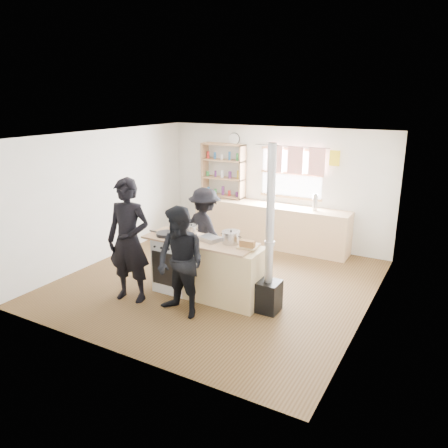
{
  "coord_description": "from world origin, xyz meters",
  "views": [
    {
      "loc": [
        3.52,
        -6.04,
        3.12
      ],
      "look_at": [
        0.19,
        -0.1,
        1.1
      ],
      "focal_mm": 35.0,
      "sensor_mm": 36.0,
      "label": 1
    }
  ],
  "objects_px": {
    "person_near_right": "(181,263)",
    "cooking_island": "(208,269)",
    "bread_board": "(247,245)",
    "skillet_greens": "(166,234)",
    "flue_heater": "(269,270)",
    "stockpot_counter": "(231,237)",
    "stockpot_stove": "(191,230)",
    "person_near_left": "(129,241)",
    "thermos": "(315,202)",
    "person_far": "(205,230)",
    "roast_tray": "(210,238)"
  },
  "relations": [
    {
      "from": "person_near_left",
      "to": "stockpot_stove",
      "type": "bearing_deg",
      "value": 45.49
    },
    {
      "from": "stockpot_stove",
      "to": "person_far",
      "type": "relative_size",
      "value": 0.14
    },
    {
      "from": "thermos",
      "to": "cooking_island",
      "type": "xyz_separation_m",
      "value": [
        -0.83,
        -2.77,
        -0.59
      ]
    },
    {
      "from": "thermos",
      "to": "flue_heater",
      "type": "distance_m",
      "value": 2.8
    },
    {
      "from": "thermos",
      "to": "skillet_greens",
      "type": "height_order",
      "value": "thermos"
    },
    {
      "from": "cooking_island",
      "to": "stockpot_stove",
      "type": "relative_size",
      "value": 9.26
    },
    {
      "from": "person_near_right",
      "to": "cooking_island",
      "type": "bearing_deg",
      "value": 98.96
    },
    {
      "from": "stockpot_counter",
      "to": "flue_heater",
      "type": "distance_m",
      "value": 0.78
    },
    {
      "from": "flue_heater",
      "to": "person_far",
      "type": "relative_size",
      "value": 1.61
    },
    {
      "from": "thermos",
      "to": "stockpot_stove",
      "type": "bearing_deg",
      "value": -115.71
    },
    {
      "from": "thermos",
      "to": "skillet_greens",
      "type": "relative_size",
      "value": 0.94
    },
    {
      "from": "thermos",
      "to": "stockpot_stove",
      "type": "distance_m",
      "value": 2.87
    },
    {
      "from": "cooking_island",
      "to": "flue_heater",
      "type": "relative_size",
      "value": 0.79
    },
    {
      "from": "person_near_left",
      "to": "cooking_island",
      "type": "bearing_deg",
      "value": 23.64
    },
    {
      "from": "bread_board",
      "to": "skillet_greens",
      "type": "bearing_deg",
      "value": -175.99
    },
    {
      "from": "cooking_island",
      "to": "person_far",
      "type": "bearing_deg",
      "value": 123.71
    },
    {
      "from": "cooking_island",
      "to": "roast_tray",
      "type": "xyz_separation_m",
      "value": [
        0.02,
        0.04,
        0.5
      ]
    },
    {
      "from": "bread_board",
      "to": "person_near_right",
      "type": "relative_size",
      "value": 0.18
    },
    {
      "from": "stockpot_stove",
      "to": "bread_board",
      "type": "bearing_deg",
      "value": -8.44
    },
    {
      "from": "cooking_island",
      "to": "stockpot_stove",
      "type": "distance_m",
      "value": 0.71
    },
    {
      "from": "thermos",
      "to": "bread_board",
      "type": "bearing_deg",
      "value": -93.01
    },
    {
      "from": "stockpot_counter",
      "to": "thermos",
      "type": "bearing_deg",
      "value": 80.19
    },
    {
      "from": "bread_board",
      "to": "flue_heater",
      "type": "relative_size",
      "value": 0.12
    },
    {
      "from": "cooking_island",
      "to": "bread_board",
      "type": "distance_m",
      "value": 0.86
    },
    {
      "from": "thermos",
      "to": "roast_tray",
      "type": "bearing_deg",
      "value": -106.44
    },
    {
      "from": "bread_board",
      "to": "person_far",
      "type": "height_order",
      "value": "person_far"
    },
    {
      "from": "bread_board",
      "to": "roast_tray",
      "type": "bearing_deg",
      "value": 178.56
    },
    {
      "from": "flue_heater",
      "to": "cooking_island",
      "type": "bearing_deg",
      "value": -179.6
    },
    {
      "from": "cooking_island",
      "to": "stockpot_counter",
      "type": "xyz_separation_m",
      "value": [
        0.37,
        0.1,
        0.56
      ]
    },
    {
      "from": "person_near_left",
      "to": "person_near_right",
      "type": "xyz_separation_m",
      "value": [
        0.99,
        -0.04,
        -0.16
      ]
    },
    {
      "from": "person_near_right",
      "to": "person_far",
      "type": "xyz_separation_m",
      "value": [
        -0.59,
        1.62,
        -0.04
      ]
    },
    {
      "from": "cooking_island",
      "to": "flue_heater",
      "type": "xyz_separation_m",
      "value": [
        1.04,
        0.01,
        0.19
      ]
    },
    {
      "from": "person_far",
      "to": "roast_tray",
      "type": "bearing_deg",
      "value": 146.0
    },
    {
      "from": "stockpot_stove",
      "to": "bread_board",
      "type": "xyz_separation_m",
      "value": [
        1.1,
        -0.16,
        -0.03
      ]
    },
    {
      "from": "stockpot_stove",
      "to": "cooking_island",
      "type": "bearing_deg",
      "value": -24.1
    },
    {
      "from": "flue_heater",
      "to": "stockpot_counter",
      "type": "bearing_deg",
      "value": 172.06
    },
    {
      "from": "cooking_island",
      "to": "stockpot_counter",
      "type": "bearing_deg",
      "value": 15.55
    },
    {
      "from": "thermos",
      "to": "flue_heater",
      "type": "relative_size",
      "value": 0.13
    },
    {
      "from": "thermos",
      "to": "person_far",
      "type": "distance_m",
      "value": 2.37
    },
    {
      "from": "cooking_island",
      "to": "flue_heater",
      "type": "distance_m",
      "value": 1.06
    },
    {
      "from": "bread_board",
      "to": "flue_heater",
      "type": "height_order",
      "value": "flue_heater"
    },
    {
      "from": "bread_board",
      "to": "flue_heater",
      "type": "bearing_deg",
      "value": -2.52
    },
    {
      "from": "thermos",
      "to": "person_near_left",
      "type": "xyz_separation_m",
      "value": [
        -1.83,
        -3.44,
        -0.09
      ]
    },
    {
      "from": "thermos",
      "to": "bread_board",
      "type": "relative_size",
      "value": 1.1
    },
    {
      "from": "stockpot_counter",
      "to": "flue_heater",
      "type": "xyz_separation_m",
      "value": [
        0.68,
        -0.09,
        -0.37
      ]
    },
    {
      "from": "thermos",
      "to": "skillet_greens",
      "type": "distance_m",
      "value": 3.25
    },
    {
      "from": "skillet_greens",
      "to": "flue_heater",
      "type": "distance_m",
      "value": 1.8
    },
    {
      "from": "stockpot_stove",
      "to": "stockpot_counter",
      "type": "height_order",
      "value": "stockpot_counter"
    },
    {
      "from": "cooking_island",
      "to": "stockpot_counter",
      "type": "distance_m",
      "value": 0.68
    },
    {
      "from": "stockpot_stove",
      "to": "bread_board",
      "type": "height_order",
      "value": "stockpot_stove"
    }
  ]
}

